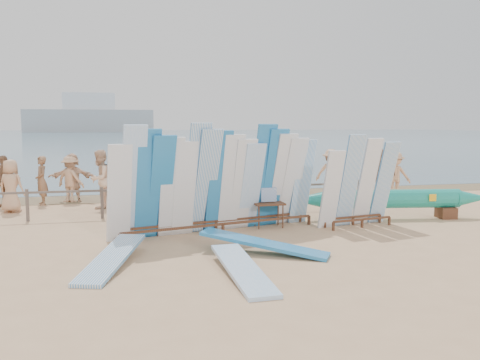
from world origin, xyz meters
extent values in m
plane|color=tan|center=(0.00, 0.00, 0.00)|extent=(160.00, 160.00, 0.00)
cube|color=#46697E|center=(0.00, 128.00, 0.00)|extent=(320.00, 240.00, 0.02)
cube|color=brown|center=(0.00, 7.20, 0.00)|extent=(40.00, 2.60, 0.01)
cube|color=#999EA3|center=(-12.00, 180.00, 4.02)|extent=(45.00, 8.00, 8.00)
cube|color=silver|center=(-12.00, 180.00, 11.02)|extent=(18.00, 6.00, 6.00)
cube|color=#65564C|center=(0.00, 3.00, 0.80)|extent=(12.00, 0.06, 0.06)
cube|color=#65564C|center=(-4.00, 3.00, 0.45)|extent=(0.08, 0.08, 0.90)
cube|color=#65564C|center=(-2.00, 3.00, 0.45)|extent=(0.08, 0.08, 0.90)
cube|color=#65564C|center=(0.00, 3.00, 0.45)|extent=(0.08, 0.08, 0.90)
cube|color=#65564C|center=(2.00, 3.00, 0.45)|extent=(0.08, 0.08, 0.90)
cube|color=#65564C|center=(4.00, 3.00, 0.45)|extent=(0.08, 0.08, 0.90)
cube|color=#65564C|center=(6.00, 3.00, 0.45)|extent=(0.08, 0.08, 0.90)
cube|color=brown|center=(0.96, 0.15, 0.24)|extent=(4.95, 1.24, 0.06)
cube|color=brown|center=(0.86, 0.57, 0.24)|extent=(4.95, 1.24, 0.06)
cube|color=white|center=(-1.50, -0.21, 1.13)|extent=(0.65, 0.64, 2.25)
cube|color=#95C1EF|center=(-1.18, -0.14, 1.34)|extent=(0.69, 0.83, 2.68)
cube|color=#257ABC|center=(-0.86, -0.06, 1.29)|extent=(0.68, 0.78, 2.58)
cube|color=#257ABC|center=(-0.54, 0.02, 1.22)|extent=(0.71, 0.93, 2.44)
cube|color=white|center=(-0.30, 0.07, 1.20)|extent=(0.66, 0.71, 2.39)
cube|color=white|center=(0.02, 0.15, 1.15)|extent=(0.65, 0.67, 2.30)
cube|color=white|center=(0.34, 0.23, 1.36)|extent=(0.70, 0.87, 2.72)
cube|color=white|center=(0.58, 0.28, 1.29)|extent=(0.73, 1.01, 2.58)
cube|color=#257ABC|center=(0.90, 0.36, 1.27)|extent=(0.67, 0.75, 2.54)
cube|color=white|center=(1.22, 0.43, 1.22)|extent=(0.67, 0.72, 2.44)
cube|color=white|center=(1.54, 0.51, 1.16)|extent=(0.68, 0.78, 2.33)
cube|color=#95C1EF|center=(1.78, 0.57, 1.11)|extent=(0.68, 0.80, 2.21)
cube|color=#257ABC|center=(2.10, 0.64, 1.35)|extent=(0.68, 0.77, 2.69)
cube|color=#257ABC|center=(2.41, 0.72, 1.29)|extent=(0.69, 0.84, 2.57)
cube|color=white|center=(2.65, 0.78, 1.22)|extent=(0.71, 0.90, 2.45)
cube|color=white|center=(2.97, 0.85, 1.17)|extent=(0.71, 0.92, 2.34)
cube|color=white|center=(3.29, 0.93, 1.14)|extent=(0.66, 0.71, 2.29)
cube|color=brown|center=(4.62, 0.04, 0.22)|extent=(1.75, 0.37, 0.05)
cube|color=brown|center=(4.55, 0.42, 0.22)|extent=(1.75, 0.37, 0.05)
cube|color=white|center=(3.77, 0.08, 1.02)|extent=(0.58, 0.61, 2.04)
cube|color=white|center=(4.32, 0.18, 1.22)|extent=(0.60, 0.74, 2.43)
cube|color=white|center=(4.86, 0.28, 1.17)|extent=(0.60, 0.76, 2.33)
cube|color=white|center=(5.40, 0.38, 1.12)|extent=(0.61, 0.77, 2.23)
cube|color=brown|center=(4.43, 1.27, 0.16)|extent=(0.52, 0.60, 0.32)
cube|color=brown|center=(7.62, 0.77, 0.16)|extent=(0.52, 0.60, 0.32)
cylinder|color=teal|center=(6.03, 1.02, 0.57)|extent=(3.98, 1.13, 0.54)
cone|color=teal|center=(3.63, 1.39, 0.57)|extent=(1.14, 0.66, 0.50)
cone|color=teal|center=(8.42, 0.65, 0.57)|extent=(1.14, 0.66, 0.50)
cube|color=yellow|center=(7.05, 0.59, 0.64)|extent=(0.20, 0.05, 0.20)
cube|color=brown|center=(2.29, 0.69, 0.63)|extent=(0.78, 0.55, 0.05)
cube|color=white|center=(2.29, 0.69, 0.86)|extent=(0.41, 0.03, 0.37)
cube|color=#95C1EF|center=(0.61, -3.34, 0.00)|extent=(0.65, 2.72, 0.26)
cube|color=#257ABC|center=(1.41, -1.94, 0.00)|extent=(2.59, 1.88, 0.42)
cube|color=white|center=(-1.66, -2.17, 0.00)|extent=(1.36, 2.74, 0.32)
cube|color=red|center=(0.27, 4.20, 0.33)|extent=(0.69, 0.65, 0.05)
cube|color=red|center=(0.33, 4.44, 0.62)|extent=(0.59, 0.31, 0.57)
cube|color=red|center=(0.05, 4.08, 0.35)|extent=(0.78, 0.76, 0.05)
cube|color=red|center=(-0.07, 4.31, 0.65)|extent=(0.61, 0.44, 0.59)
cube|color=red|center=(2.47, 4.04, 0.54)|extent=(0.57, 0.80, 0.54)
cube|color=red|center=(2.53, 4.32, 0.88)|extent=(0.46, 0.24, 0.34)
imported|color=#8C6042|center=(7.81, 4.96, 0.89)|extent=(1.14, 0.82, 1.78)
imported|color=#8C6042|center=(-4.04, 6.00, 0.82)|extent=(0.51, 0.67, 1.64)
imported|color=beige|center=(1.33, 5.79, 0.77)|extent=(1.00, 1.48, 1.53)
imported|color=#8C6042|center=(-5.15, 5.82, 0.84)|extent=(1.03, 0.97, 1.69)
imported|color=#8C6042|center=(3.35, 6.26, 0.87)|extent=(0.48, 0.69, 1.74)
imported|color=beige|center=(-2.11, 4.88, 0.94)|extent=(0.82, 1.01, 1.88)
imported|color=beige|center=(-3.10, 6.51, 0.84)|extent=(1.61, 0.70, 1.69)
imported|color=tan|center=(2.57, 4.31, 0.90)|extent=(0.97, 0.72, 1.80)
imported|color=tan|center=(8.34, 4.80, 0.84)|extent=(1.16, 0.67, 1.68)
imported|color=tan|center=(-4.73, 4.68, 0.81)|extent=(0.88, 0.65, 1.62)
imported|color=#8C6042|center=(0.89, 4.29, 0.85)|extent=(0.96, 1.05, 1.70)
imported|color=tan|center=(6.18, 5.71, 0.88)|extent=(1.20, 1.04, 1.76)
imported|color=beige|center=(3.41, 4.98, 0.88)|extent=(0.80, 0.95, 1.76)
imported|color=tan|center=(-3.15, 6.45, 0.81)|extent=(1.10, 0.95, 1.61)
camera|label=1|loc=(-1.45, -11.87, 2.67)|focal=38.00mm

